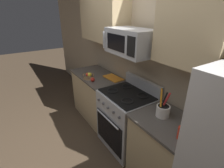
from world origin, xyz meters
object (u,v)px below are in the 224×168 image
object	(u,v)px
apple_loose	(93,80)
utensil_crock	(163,110)
range_oven	(126,119)
fruit_basket	(88,76)
cutting_board	(113,78)
bottle_hot_sauce	(181,132)
microwave	(131,42)

from	to	relation	value
apple_loose	utensil_crock	bearing A→B (deg)	9.25
range_oven	fruit_basket	bearing A→B (deg)	-167.12
utensil_crock	cutting_board	world-z (taller)	utensil_crock
fruit_basket	bottle_hot_sauce	world-z (taller)	bottle_hot_sauce
microwave	utensil_crock	xyz separation A→B (m)	(0.65, -0.01, -0.68)
cutting_board	range_oven	bearing A→B (deg)	-15.13
range_oven	cutting_board	distance (m)	0.80
cutting_board	microwave	bearing A→B (deg)	-12.76
utensil_crock	fruit_basket	world-z (taller)	utensil_crock
utensil_crock	range_oven	bearing A→B (deg)	-178.74
microwave	fruit_basket	xyz separation A→B (m)	(-0.88, -0.23, -0.72)
range_oven	bottle_hot_sauce	size ratio (longest dim) A/B	5.90
apple_loose	bottle_hot_sauce	xyz separation A→B (m)	(1.71, 0.07, 0.05)
utensil_crock	apple_loose	distance (m)	1.38
apple_loose	cutting_board	xyz separation A→B (m)	(0.07, 0.38, -0.03)
microwave	cutting_board	distance (m)	1.00
utensil_crock	microwave	bearing A→B (deg)	178.81
microwave	utensil_crock	size ratio (longest dim) A/B	2.04
fruit_basket	bottle_hot_sauce	bearing A→B (deg)	2.08
utensil_crock	apple_loose	xyz separation A→B (m)	(-1.36, -0.22, -0.04)
microwave	bottle_hot_sauce	bearing A→B (deg)	-9.06
fruit_basket	cutting_board	size ratio (longest dim) A/B	0.55
utensil_crock	apple_loose	size ratio (longest dim) A/B	4.68
apple_loose	fruit_basket	bearing A→B (deg)	178.36
microwave	cutting_board	size ratio (longest dim) A/B	1.82
fruit_basket	apple_loose	distance (m)	0.18
utensil_crock	fruit_basket	xyz separation A→B (m)	(-1.54, -0.22, -0.03)
microwave	bottle_hot_sauce	xyz separation A→B (m)	(1.01, -0.16, -0.68)
apple_loose	bottle_hot_sauce	world-z (taller)	bottle_hot_sauce
fruit_basket	bottle_hot_sauce	size ratio (longest dim) A/B	1.13
bottle_hot_sauce	range_oven	bearing A→B (deg)	172.49
cutting_board	apple_loose	bearing A→B (deg)	-100.06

